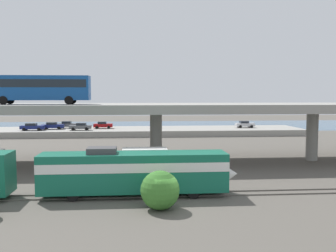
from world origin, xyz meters
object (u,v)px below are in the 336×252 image
object	(u,v)px
parked_car_1	(245,124)
parked_car_5	(81,126)
transit_bus_on_overpass	(39,87)
parked_car_0	(53,126)
parked_car_2	(32,127)
train_locomotive	(143,170)
parked_car_3	(67,124)
parked_car_4	(103,125)
service_truck_west	(136,162)

from	to	relation	value
parked_car_1	parked_car_5	xyz separation A→B (m)	(-35.42, -3.19, -0.00)
parked_car_5	parked_car_1	bearing A→B (deg)	-174.86
transit_bus_on_overpass	parked_car_5	size ratio (longest dim) A/B	2.74
parked_car_0	parked_car_2	bearing A→B (deg)	-145.10
train_locomotive	parked_car_2	world-z (taller)	train_locomotive
parked_car_0	parked_car_5	distance (m)	6.70
train_locomotive	parked_car_3	bearing A→B (deg)	106.23
parked_car_0	parked_car_4	distance (m)	10.48
transit_bus_on_overpass	parked_car_0	bearing A→B (deg)	99.62
parked_car_3	parked_car_2	bearing A→B (deg)	-138.51
parked_car_0	parked_car_1	world-z (taller)	same
parked_car_2	parked_car_4	world-z (taller)	same
parked_car_3	parked_car_5	distance (m)	6.61
parked_car_2	parked_car_4	size ratio (longest dim) A/B	1.17
train_locomotive	parked_car_3	distance (m)	55.71
parked_car_0	parked_car_2	world-z (taller)	same
service_truck_west	parked_car_1	world-z (taller)	service_truck_west
train_locomotive	service_truck_west	size ratio (longest dim) A/B	2.46
service_truck_west	parked_car_5	bearing A→B (deg)	-74.37
train_locomotive	parked_car_1	xyz separation A→B (m)	(23.45, 51.13, -0.14)
transit_bus_on_overpass	service_truck_west	distance (m)	15.88
train_locomotive	parked_car_4	bearing A→B (deg)	98.50
parked_car_0	parked_car_3	bearing A→B (deg)	48.80
parked_car_1	parked_car_5	bearing A→B (deg)	-174.86
parked_car_3	parked_car_4	distance (m)	8.07
parked_car_1	parked_car_3	xyz separation A→B (m)	(-39.02, 2.36, 0.00)
parked_car_1	parked_car_4	bearing A→B (deg)	179.09
parked_car_0	parked_car_2	size ratio (longest dim) A/B	0.96
parked_car_2	parked_car_1	bearing A→B (deg)	3.89
parked_car_3	transit_bus_on_overpass	bearing A→B (deg)	-84.87
parked_car_0	parked_car_5	world-z (taller)	same
train_locomotive	parked_car_3	size ratio (longest dim) A/B	3.94
train_locomotive	parked_car_3	xyz separation A→B (m)	(-15.57, 53.49, -0.14)
service_truck_west	parked_car_1	distance (m)	50.01
train_locomotive	transit_bus_on_overpass	xyz separation A→B (m)	(-12.10, 14.91, 7.29)
parked_car_2	transit_bus_on_overpass	bearing A→B (deg)	-73.85
parked_car_1	parked_car_4	distance (m)	31.17
parked_car_1	transit_bus_on_overpass	bearing A→B (deg)	-134.47
parked_car_3	parked_car_4	xyz separation A→B (m)	(7.85, -1.87, 0.00)
parked_car_2	parked_car_5	bearing A→B (deg)	-0.71
parked_car_2	parked_car_5	distance (m)	9.73
service_truck_west	parked_car_1	bearing A→B (deg)	-118.74
train_locomotive	parked_car_1	size ratio (longest dim) A/B	4.12
service_truck_west	parked_car_3	world-z (taller)	service_truck_west
service_truck_west	parked_car_4	distance (m)	44.91
parked_car_0	parked_car_2	distance (m)	4.34
train_locomotive	service_truck_west	xyz separation A→B (m)	(-0.60, 7.28, -0.55)
transit_bus_on_overpass	parked_car_2	bearing A→B (deg)	106.15
parked_car_2	parked_car_4	distance (m)	14.43
train_locomotive	parked_car_4	world-z (taller)	train_locomotive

